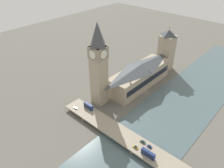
% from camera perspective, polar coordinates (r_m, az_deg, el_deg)
% --- Properties ---
extents(ground_plane, '(600.00, 600.00, 0.00)m').
position_cam_1_polar(ground_plane, '(233.04, 8.91, -2.40)').
color(ground_plane, '#605E56').
extents(river_water, '(61.37, 360.00, 0.30)m').
position_cam_1_polar(river_water, '(219.77, 16.82, -5.99)').
color(river_water, '#4C6066').
rests_on(river_water, ground_plane).
extents(parliament_hall, '(24.53, 81.62, 25.66)m').
position_cam_1_polar(parliament_hall, '(238.73, 7.30, 2.32)').
color(parliament_hall, tan).
rests_on(parliament_hall, ground_plane).
extents(clock_tower, '(13.73, 13.73, 80.50)m').
position_cam_1_polar(clock_tower, '(196.05, -3.55, 5.33)').
color(clock_tower, tan).
rests_on(clock_tower, ground_plane).
extents(victoria_tower, '(15.94, 15.94, 53.95)m').
position_cam_1_polar(victoria_tower, '(274.10, 14.03, 8.63)').
color(victoria_tower, tan).
rests_on(victoria_tower, ground_plane).
extents(road_bridge, '(154.74, 16.67, 4.40)m').
position_cam_1_polar(road_bridge, '(173.88, 6.56, -15.48)').
color(road_bridge, gray).
rests_on(road_bridge, ground_plane).
extents(double_decker_bus_lead, '(11.00, 2.51, 4.87)m').
position_cam_1_polar(double_decker_bus_lead, '(164.81, 9.42, -17.49)').
color(double_decker_bus_lead, navy).
rests_on(double_decker_bus_lead, road_bridge).
extents(double_decker_bus_rear, '(10.48, 2.55, 5.04)m').
position_cam_1_polar(double_decker_bus_rear, '(202.72, -6.19, -5.72)').
color(double_decker_bus_rear, navy).
rests_on(double_decker_bus_rear, road_bridge).
extents(car_northbound_lead, '(3.94, 1.89, 1.40)m').
position_cam_1_polar(car_northbound_lead, '(171.95, 9.74, -15.77)').
color(car_northbound_lead, navy).
rests_on(car_northbound_lead, road_bridge).
extents(car_northbound_mid, '(4.47, 1.82, 1.31)m').
position_cam_1_polar(car_northbound_mid, '(205.56, -9.48, -6.15)').
color(car_northbound_mid, silver).
rests_on(car_northbound_mid, road_bridge).
extents(car_northbound_tail, '(4.42, 1.83, 1.45)m').
position_cam_1_polar(car_northbound_tail, '(174.21, 8.06, -14.73)').
color(car_northbound_tail, '#2D5638').
rests_on(car_northbound_tail, road_bridge).
extents(car_southbound_lead, '(4.15, 1.92, 1.44)m').
position_cam_1_polar(car_southbound_lead, '(170.05, 6.17, -16.09)').
color(car_southbound_lead, gold).
rests_on(car_southbound_lead, road_bridge).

